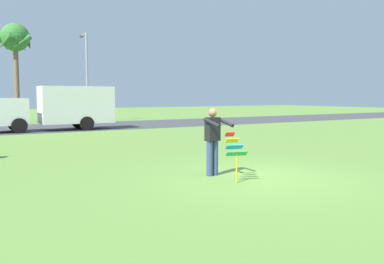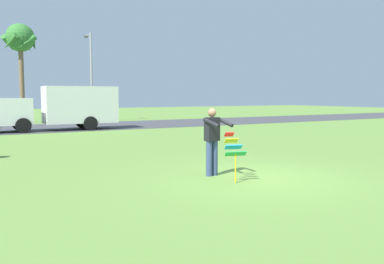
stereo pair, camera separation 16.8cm
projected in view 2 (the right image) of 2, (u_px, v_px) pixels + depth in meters
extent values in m
plane|color=olive|center=(255.00, 178.00, 10.15)|extent=(120.00, 120.00, 0.00)
cube|color=#424247|center=(66.00, 127.00, 26.73)|extent=(120.00, 8.00, 0.01)
cylinder|color=#384772|center=(215.00, 158.00, 10.44)|extent=(0.16, 0.16, 0.90)
cylinder|color=#384772|center=(209.00, 159.00, 10.34)|extent=(0.16, 0.16, 0.90)
cube|color=black|center=(212.00, 129.00, 10.32)|extent=(0.38, 0.25, 0.60)
sphere|color=#9E7051|center=(212.00, 113.00, 10.29)|extent=(0.22, 0.22, 0.22)
cylinder|color=black|center=(225.00, 122.00, 10.24)|extent=(0.14, 0.59, 0.24)
cylinder|color=black|center=(211.00, 123.00, 9.98)|extent=(0.14, 0.59, 0.24)
cube|color=red|center=(229.00, 134.00, 9.93)|extent=(0.26, 0.20, 0.12)
cube|color=yellow|center=(231.00, 141.00, 9.79)|extent=(0.35, 0.23, 0.12)
cube|color=#1E99D8|center=(233.00, 147.00, 9.64)|extent=(0.44, 0.26, 0.12)
cube|color=green|center=(236.00, 154.00, 9.50)|extent=(0.53, 0.29, 0.12)
cylinder|color=yellow|center=(236.00, 168.00, 9.53)|extent=(0.04, 0.04, 0.69)
cube|color=silver|center=(14.00, 112.00, 22.92)|extent=(1.86, 1.96, 1.50)
cube|color=silver|center=(80.00, 105.00, 24.66)|extent=(4.26, 2.13, 2.20)
cylinder|color=black|center=(23.00, 126.00, 22.35)|extent=(0.85, 0.31, 0.84)
cylinder|color=black|center=(20.00, 124.00, 23.95)|extent=(0.85, 0.31, 0.84)
cylinder|color=black|center=(90.00, 123.00, 24.13)|extent=(0.85, 0.31, 0.84)
cylinder|color=black|center=(83.00, 122.00, 25.73)|extent=(0.85, 0.31, 0.84)
cylinder|color=brown|center=(22.00, 82.00, 30.84)|extent=(0.36, 0.36, 6.23)
sphere|color=#387A33|center=(20.00, 38.00, 30.54)|extent=(2.10, 2.10, 2.10)
cone|color=#387A33|center=(34.00, 45.00, 31.07)|extent=(0.44, 1.56, 1.28)
cone|color=#387A33|center=(23.00, 45.00, 31.51)|extent=(1.62, 0.90, 1.28)
cone|color=#387A33|center=(8.00, 44.00, 30.67)|extent=(1.27, 1.52, 1.28)
cone|color=#387A33|center=(10.00, 42.00, 29.71)|extent=(1.27, 1.52, 1.28)
cone|color=#387A33|center=(26.00, 43.00, 29.96)|extent=(1.62, 0.90, 1.28)
cylinder|color=#9E9EA3|center=(92.00, 78.00, 32.07)|extent=(0.16, 0.16, 7.00)
cylinder|color=#9E9EA3|center=(88.00, 35.00, 32.37)|extent=(0.10, 1.40, 0.10)
cube|color=#4C4C51|center=(86.00, 37.00, 32.93)|extent=(0.24, 0.44, 0.16)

